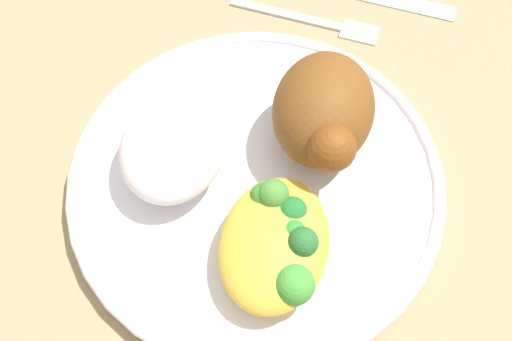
{
  "coord_description": "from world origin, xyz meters",
  "views": [
    {
      "loc": [
        0.23,
        0.05,
        0.46
      ],
      "look_at": [
        0.0,
        0.0,
        0.03
      ],
      "focal_mm": 44.54,
      "sensor_mm": 36.0,
      "label": 1
    }
  ],
  "objects_px": {
    "plate": "(256,182)",
    "fork": "(313,20)",
    "mac_cheese_with_broccoli": "(278,242)",
    "rice_pile": "(173,147)",
    "roasted_chicken": "(324,112)"
  },
  "relations": [
    {
      "from": "fork",
      "to": "plate",
      "type": "bearing_deg",
      "value": -4.56
    },
    {
      "from": "plate",
      "to": "fork",
      "type": "xyz_separation_m",
      "value": [
        -0.18,
        0.01,
        -0.01
      ]
    },
    {
      "from": "mac_cheese_with_broccoli",
      "to": "fork",
      "type": "height_order",
      "value": "mac_cheese_with_broccoli"
    },
    {
      "from": "plate",
      "to": "rice_pile",
      "type": "xyz_separation_m",
      "value": [
        0.0,
        -0.06,
        0.03
      ]
    },
    {
      "from": "plate",
      "to": "mac_cheese_with_broccoli",
      "type": "xyz_separation_m",
      "value": [
        0.06,
        0.03,
        0.03
      ]
    },
    {
      "from": "plate",
      "to": "fork",
      "type": "height_order",
      "value": "plate"
    },
    {
      "from": "roasted_chicken",
      "to": "mac_cheese_with_broccoli",
      "type": "xyz_separation_m",
      "value": [
        0.1,
        -0.01,
        -0.02
      ]
    },
    {
      "from": "roasted_chicken",
      "to": "fork",
      "type": "distance_m",
      "value": 0.15
    },
    {
      "from": "roasted_chicken",
      "to": "mac_cheese_with_broccoli",
      "type": "height_order",
      "value": "roasted_chicken"
    },
    {
      "from": "plate",
      "to": "roasted_chicken",
      "type": "height_order",
      "value": "roasted_chicken"
    },
    {
      "from": "plate",
      "to": "rice_pile",
      "type": "distance_m",
      "value": 0.07
    },
    {
      "from": "mac_cheese_with_broccoli",
      "to": "rice_pile",
      "type": "bearing_deg",
      "value": -121.68
    },
    {
      "from": "roasted_chicken",
      "to": "plate",
      "type": "bearing_deg",
      "value": -43.0
    },
    {
      "from": "fork",
      "to": "mac_cheese_with_broccoli",
      "type": "bearing_deg",
      "value": 3.27
    },
    {
      "from": "plate",
      "to": "fork",
      "type": "distance_m",
      "value": 0.18
    }
  ]
}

